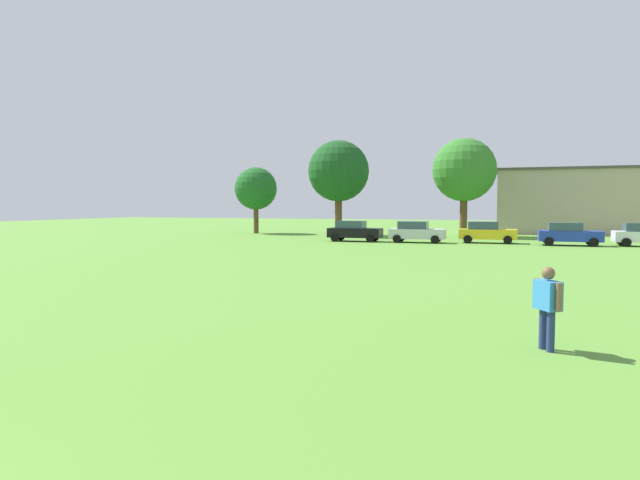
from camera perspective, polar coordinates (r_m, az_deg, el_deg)
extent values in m
plane|color=#568C33|center=(32.29, 7.22, -1.60)|extent=(160.00, 160.00, 0.00)
cylinder|color=navy|center=(12.02, 22.98, -8.79)|extent=(0.16, 0.16, 0.84)
cylinder|color=navy|center=(12.22, 22.27, -8.57)|extent=(0.16, 0.16, 0.84)
cube|color=#337FCC|center=(11.99, 22.71, -5.34)|extent=(0.56, 0.64, 0.59)
cylinder|color=brown|center=(11.71, 23.71, -5.49)|extent=(0.12, 0.12, 0.56)
cylinder|color=brown|center=(12.26, 21.75, -5.04)|extent=(0.12, 0.12, 0.56)
sphere|color=brown|center=(11.93, 22.76, -3.22)|extent=(0.26, 0.26, 0.26)
cube|color=black|center=(44.49, 3.69, 0.76)|extent=(4.30, 1.80, 0.76)
cube|color=#334756|center=(44.55, 3.27, 1.64)|extent=(2.24, 1.58, 0.60)
cylinder|color=black|center=(45.04, 5.78, 0.30)|extent=(0.64, 0.22, 0.64)
cylinder|color=black|center=(43.29, 5.26, 0.17)|extent=(0.64, 0.22, 0.64)
cylinder|color=black|center=(45.77, 2.20, 0.37)|extent=(0.64, 0.22, 0.64)
cylinder|color=black|center=(44.04, 1.55, 0.24)|extent=(0.64, 0.22, 0.64)
cube|color=silver|center=(43.59, 10.15, 0.65)|extent=(4.30, 1.80, 0.76)
cube|color=#334756|center=(43.61, 9.71, 1.55)|extent=(2.24, 1.58, 0.60)
cylinder|color=black|center=(44.32, 12.18, 0.18)|extent=(0.64, 0.22, 0.64)
cylinder|color=black|center=(42.53, 11.92, 0.04)|extent=(0.64, 0.22, 0.64)
cylinder|color=black|center=(44.73, 8.46, 0.26)|extent=(0.64, 0.22, 0.64)
cylinder|color=black|center=(42.96, 8.04, 0.12)|extent=(0.64, 0.22, 0.64)
cube|color=yellow|center=(44.35, 17.14, 0.60)|extent=(4.30, 1.80, 0.76)
cube|color=#334756|center=(44.33, 16.71, 1.48)|extent=(2.24, 1.58, 0.60)
cylinder|color=black|center=(45.26, 19.01, 0.14)|extent=(0.64, 0.22, 0.64)
cylinder|color=black|center=(43.46, 19.03, 0.00)|extent=(0.64, 0.22, 0.64)
cylinder|color=black|center=(45.32, 15.31, 0.21)|extent=(0.64, 0.22, 0.64)
cylinder|color=black|center=(43.53, 15.18, 0.07)|extent=(0.64, 0.22, 0.64)
cube|color=#1E38AD|center=(43.75, 24.66, 0.38)|extent=(4.30, 1.80, 0.76)
cube|color=#334756|center=(43.69, 24.24, 1.28)|extent=(2.24, 1.58, 0.60)
cylinder|color=black|center=(44.85, 26.38, -0.08)|extent=(0.64, 0.22, 0.64)
cylinder|color=black|center=(43.07, 26.71, -0.23)|extent=(0.64, 0.22, 0.64)
cylinder|color=black|center=(44.53, 22.65, 0.00)|extent=(0.64, 0.22, 0.64)
cylinder|color=black|center=(42.74, 22.83, -0.15)|extent=(0.64, 0.22, 0.64)
cylinder|color=black|center=(45.89, 28.95, -0.08)|extent=(0.64, 0.22, 0.64)
cylinder|color=black|center=(44.12, 29.37, -0.22)|extent=(0.64, 0.22, 0.64)
cylinder|color=brown|center=(57.60, -6.70, 2.10)|extent=(0.52, 0.52, 2.81)
sphere|color=#1E5B23|center=(57.60, -6.72, 5.38)|extent=(4.43, 4.43, 4.43)
cylinder|color=brown|center=(53.08, 1.94, 2.50)|extent=(0.69, 0.69, 3.74)
sphere|color=#194C1E|center=(53.17, 1.95, 7.22)|extent=(5.91, 5.91, 5.91)
cylinder|color=brown|center=(53.07, 14.76, 2.38)|extent=(0.69, 0.69, 3.74)
sphere|color=#337528|center=(53.16, 14.84, 7.11)|extent=(5.91, 5.91, 5.91)
cube|color=tan|center=(62.62, 24.14, 3.60)|extent=(13.27, 8.33, 6.46)
cube|color=#4C4742|center=(62.73, 24.22, 6.66)|extent=(13.80, 8.66, 0.24)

